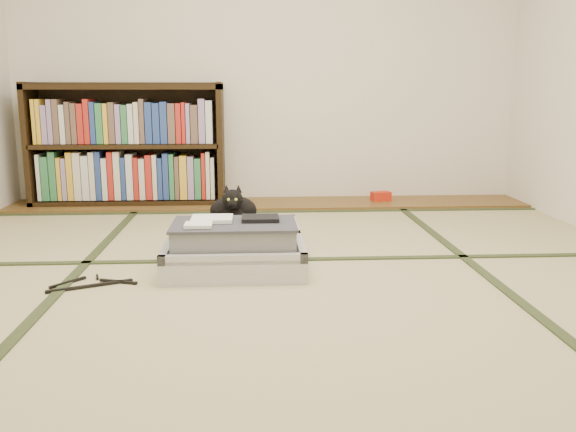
{
  "coord_description": "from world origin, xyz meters",
  "views": [
    {
      "loc": [
        -0.13,
        -2.71,
        0.88
      ],
      "look_at": [
        0.05,
        0.35,
        0.25
      ],
      "focal_mm": 38.0,
      "sensor_mm": 36.0,
      "label": 1
    }
  ],
  "objects": [
    {
      "name": "hanger",
      "position": [
        -0.88,
        0.03,
        0.01
      ],
      "size": [
        0.39,
        0.26,
        0.01
      ],
      "color": "black",
      "rests_on": "floor"
    },
    {
      "name": "wood_strip",
      "position": [
        0.0,
        2.0,
        0.01
      ],
      "size": [
        4.0,
        0.5,
        0.02
      ],
      "primitive_type": "cube",
      "color": "brown",
      "rests_on": "ground"
    },
    {
      "name": "cat",
      "position": [
        -0.24,
        0.68,
        0.22
      ],
      "size": [
        0.31,
        0.31,
        0.25
      ],
      "color": "black",
      "rests_on": "suitcase"
    },
    {
      "name": "cable_coil",
      "position": [
        -0.06,
        0.72,
        0.14
      ],
      "size": [
        0.1,
        0.1,
        0.02
      ],
      "color": "white",
      "rests_on": "suitcase"
    },
    {
      "name": "bookcase",
      "position": [
        -1.09,
        2.07,
        0.45
      ],
      "size": [
        1.48,
        0.34,
        0.95
      ],
      "color": "black",
      "rests_on": "wood_strip"
    },
    {
      "name": "tatami_borders",
      "position": [
        0.0,
        0.49,
        0.0
      ],
      "size": [
        4.0,
        4.5,
        0.01
      ],
      "color": "#2D381E",
      "rests_on": "ground"
    },
    {
      "name": "floor",
      "position": [
        0.0,
        0.0,
        0.0
      ],
      "size": [
        4.5,
        4.5,
        0.0
      ],
      "primitive_type": "plane",
      "color": "tan",
      "rests_on": "ground"
    },
    {
      "name": "red_item",
      "position": [
        0.89,
        2.03,
        0.06
      ],
      "size": [
        0.16,
        0.11,
        0.07
      ],
      "primitive_type": "cube",
      "rotation": [
        0.0,
        0.0,
        0.15
      ],
      "color": "red",
      "rests_on": "wood_strip"
    },
    {
      "name": "suitcase",
      "position": [
        -0.22,
        0.39,
        0.1
      ],
      "size": [
        0.69,
        0.92,
        0.27
      ],
      "color": "#BCBCC1",
      "rests_on": "floor"
    }
  ]
}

